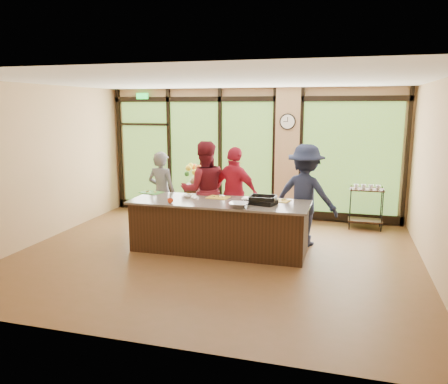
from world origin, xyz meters
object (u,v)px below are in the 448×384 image
Objects in this scene: bar_cart at (366,202)px; roasting_pan at (263,202)px; cook_right at (305,195)px; cook_left at (162,193)px; island_base at (219,227)px; flower_stand at (195,203)px.

roasting_pan is at bearing -129.37° from bar_cart.
bar_cart is at bearing -112.64° from cook_right.
cook_right is 1.04m from roasting_pan.
cook_left is 1.77× the size of bar_cart.
roasting_pan is 2.94m from bar_cart.
bar_cart is at bearing -151.53° from cook_left.
roasting_pan reaches higher than island_base.
flower_stand is 3.75m from bar_cart.
cook_right is (1.45, 0.77, 0.51)m from island_base.
island_base is at bearing -67.56° from flower_stand.
cook_left is at bearing 15.57° from cook_right.
flower_stand is at bearing -175.11° from bar_cart.
cook_left is at bearing -115.14° from flower_stand.
roasting_pan is (-0.65, -0.80, 0.01)m from cook_right.
bar_cart reaches higher than flower_stand.
roasting_pan is 0.46× the size of bar_cart.
bar_cart is (1.16, 1.48, -0.38)m from cook_right.
flower_stand is (-2.57, 1.10, -0.53)m from cook_right.
cook_left is 2.39m from roasting_pan.
bar_cart is (3.73, 0.38, 0.15)m from flower_stand.
bar_cart is at bearing -2.68° from flower_stand.
cook_right is at bearing -171.49° from cook_left.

